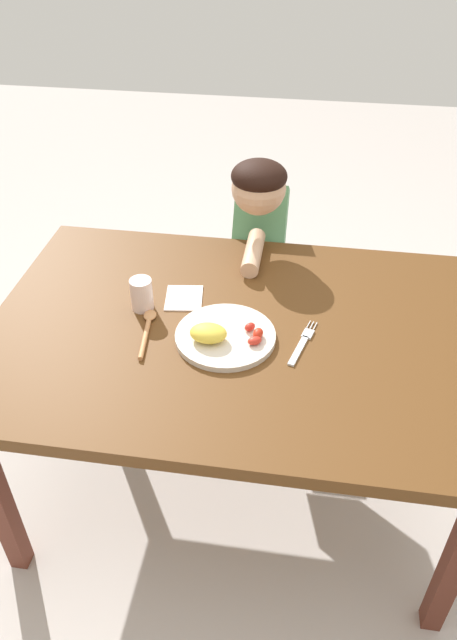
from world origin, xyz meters
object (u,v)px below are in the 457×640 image
(plate, at_px, (223,335))
(spoon, at_px, (147,328))
(drinking_cup, at_px, (142,294))
(fork, at_px, (302,344))
(person, at_px, (260,262))

(plate, height_order, spoon, plate)
(plate, relative_size, drinking_cup, 2.83)
(fork, bearing_deg, spoon, 105.64)
(spoon, distance_m, drinking_cup, 0.11)
(plate, xyz_separation_m, spoon, (-0.21, 0.01, -0.01))
(drinking_cup, distance_m, person, 0.60)
(plate, height_order, fork, plate)
(fork, bearing_deg, drinking_cup, 93.94)
(person, bearing_deg, drinking_cup, 60.69)
(plate, distance_m, drinking_cup, 0.27)
(spoon, bearing_deg, plate, -99.62)
(drinking_cup, bearing_deg, plate, -22.96)
(fork, bearing_deg, plate, 108.84)
(plate, xyz_separation_m, fork, (0.21, 0.01, -0.01))
(plate, bearing_deg, drinking_cup, 157.04)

